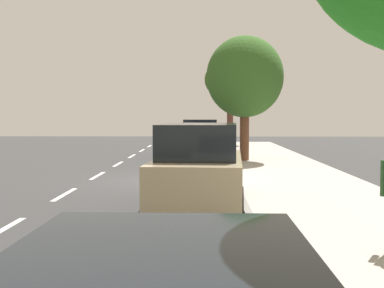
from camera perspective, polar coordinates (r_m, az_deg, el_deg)
name	(u,v)px	position (r m, az deg, el deg)	size (l,w,h in m)	color
ground	(167,180)	(16.59, -2.87, -4.20)	(67.14, 67.14, 0.00)	#343434
sidewalk	(294,178)	(16.81, 11.77, -3.92)	(3.99, 41.96, 0.15)	#AAA197
curb_edge	(232,178)	(16.56, 4.68, -3.97)	(0.16, 41.96, 0.15)	gray
lane_stripe_centre	(83,184)	(16.04, -12.50, -4.52)	(0.14, 40.00, 0.01)	white
lane_stripe_bike_edge	(188,180)	(16.55, -0.42, -4.20)	(0.12, 41.96, 0.01)	white
parked_suv_tan_second	(200,165)	(11.35, 0.90, -2.50)	(2.19, 4.81, 1.99)	tan
parked_pickup_dark_blue_mid	(200,140)	(25.08, 0.93, 0.44)	(2.04, 5.31, 1.95)	navy
parked_sedan_white_far	(204,137)	(31.68, 1.45, 0.79)	(1.88, 4.42, 1.52)	white
bicycle_at_curb	(215,157)	(21.18, 2.71, -1.57)	(1.39, 1.08, 0.73)	black
cyclist_with_backpack	(221,142)	(20.71, 3.34, 0.23)	(0.54, 0.55, 1.72)	#C6B284
street_tree_far_end	(245,77)	(22.25, 6.15, 7.71)	(3.44, 3.44, 5.57)	brown
street_tree_corner	(230,80)	(34.56, 4.46, 7.39)	(3.59, 3.59, 5.94)	brown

